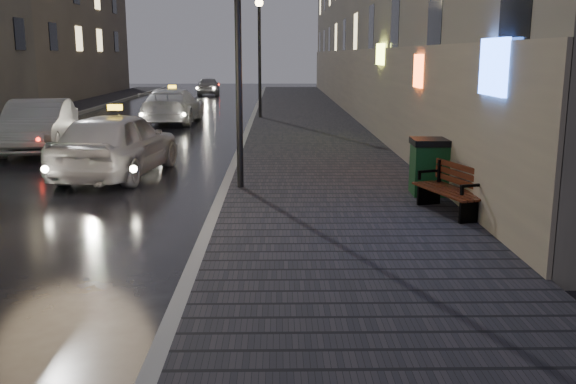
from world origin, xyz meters
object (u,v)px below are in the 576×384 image
(bench, at_px, (453,189))
(taxi_mid, at_px, (173,106))
(car_left_mid, at_px, (38,126))
(car_far, at_px, (208,86))
(taxi_near, at_px, (117,143))
(trash_bin, at_px, (429,166))
(lamp_near, at_px, (238,30))
(lamp_far, at_px, (259,43))

(bench, bearing_deg, taxi_mid, 97.20)
(bench, height_order, car_left_mid, car_left_mid)
(taxi_mid, xyz_separation_m, car_far, (-0.52, 19.77, -0.10))
(bench, height_order, car_far, car_far)
(taxi_near, bearing_deg, trash_bin, 165.66)
(taxi_mid, bearing_deg, taxi_near, 94.45)
(lamp_near, height_order, car_far, lamp_near)
(lamp_near, xyz_separation_m, car_far, (-4.35, 34.61, -2.82))
(trash_bin, relative_size, car_left_mid, 0.24)
(trash_bin, relative_size, car_far, 0.30)
(lamp_near, distance_m, lamp_far, 16.00)
(lamp_near, height_order, taxi_near, lamp_near)
(taxi_mid, relative_size, car_far, 1.34)
(car_left_mid, bearing_deg, taxi_near, -58.71)
(trash_bin, height_order, taxi_near, taxi_near)
(bench, bearing_deg, car_far, 85.47)
(car_left_mid, bearing_deg, car_far, 77.23)
(car_far, bearing_deg, taxi_near, 88.76)
(taxi_near, height_order, taxi_mid, taxi_near)
(bench, distance_m, taxi_mid, 18.94)
(taxi_near, bearing_deg, bench, 155.85)
(bench, xyz_separation_m, taxi_mid, (-7.85, 17.24, 0.17))
(car_left_mid, bearing_deg, lamp_far, 47.02)
(lamp_far, distance_m, taxi_mid, 4.84)
(lamp_near, distance_m, taxi_mid, 15.56)
(bench, distance_m, taxi_near, 8.50)
(trash_bin, height_order, car_left_mid, car_left_mid)
(lamp_far, bearing_deg, car_left_mid, -124.99)
(lamp_far, relative_size, bench, 2.89)
(bench, xyz_separation_m, trash_bin, (-0.07, 1.59, 0.15))
(taxi_mid, bearing_deg, lamp_far, -161.57)
(lamp_far, relative_size, taxi_mid, 1.00)
(car_left_mid, relative_size, taxi_mid, 0.92)
(lamp_far, bearing_deg, car_far, 103.15)
(car_left_mid, distance_m, taxi_mid, 8.90)
(taxi_near, xyz_separation_m, car_far, (-1.16, 32.50, -0.16))
(lamp_far, relative_size, car_left_mid, 1.08)
(lamp_near, xyz_separation_m, taxi_near, (-3.18, 2.11, -2.66))
(lamp_near, distance_m, car_left_mid, 9.66)
(car_left_mid, bearing_deg, taxi_mid, 63.14)
(bench, height_order, trash_bin, trash_bin)
(taxi_near, bearing_deg, car_left_mid, -42.80)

